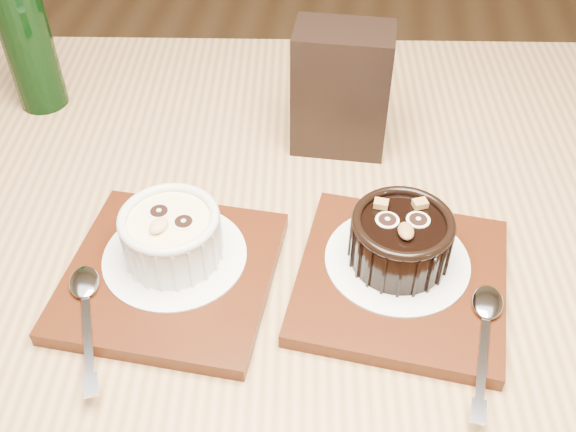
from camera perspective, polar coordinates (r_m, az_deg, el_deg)
name	(u,v)px	position (r m, az deg, el deg)	size (l,w,h in m)	color
table	(272,315)	(0.70, -1.39, -8.36)	(1.28, 0.92, 0.75)	olive
tray_left	(171,275)	(0.61, -9.91, -4.95)	(0.18, 0.18, 0.01)	#471D0B
doily_left	(175,256)	(0.62, -9.55, -3.33)	(0.13, 0.13, 0.00)	white
ramekin_white	(171,234)	(0.60, -9.87, -1.51)	(0.09, 0.09, 0.05)	white
spoon_left	(86,313)	(0.59, -16.73, -7.88)	(0.03, 0.13, 0.01)	silver
tray_right	(401,280)	(0.61, 9.52, -5.37)	(0.18, 0.18, 0.01)	#471D0B
doily_right	(397,260)	(0.61, 9.22, -3.69)	(0.13, 0.13, 0.00)	white
ramekin_dark	(401,238)	(0.59, 9.53, -1.83)	(0.09, 0.09, 0.05)	black
spoon_right	(485,335)	(0.57, 16.34, -9.64)	(0.03, 0.13, 0.01)	silver
condiment_stand	(341,90)	(0.72, 4.52, 10.57)	(0.10, 0.06, 0.14)	black
green_bottle	(28,42)	(0.83, -21.19, 13.59)	(0.06, 0.06, 0.21)	black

